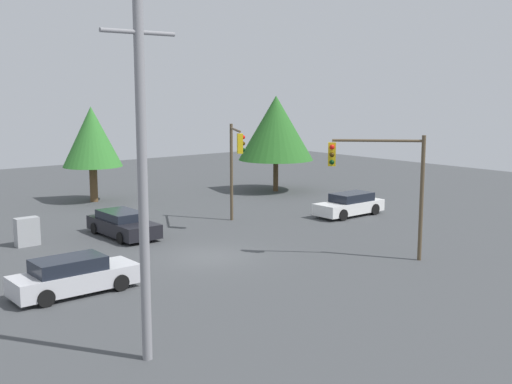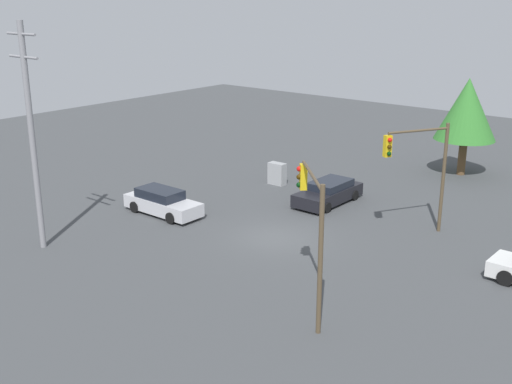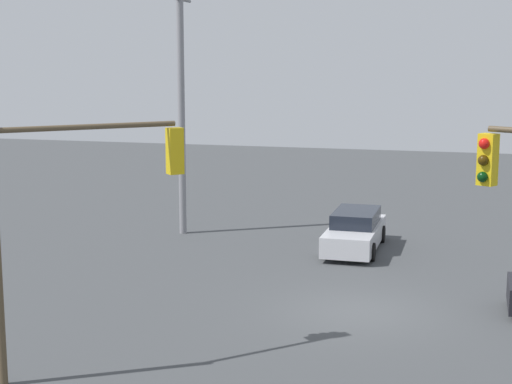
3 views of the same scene
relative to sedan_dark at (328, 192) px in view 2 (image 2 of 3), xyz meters
name	(u,v)px [view 2 (image 2 of 3)]	position (x,y,z in m)	size (l,w,h in m)	color
ground_plane	(276,238)	(-1.08, 6.39, -0.64)	(80.00, 80.00, 0.00)	#424447
sedan_dark	(328,192)	(0.00, 0.00, 0.00)	(2.06, 4.75, 1.31)	black
sedan_silver	(162,202)	(6.04, 7.53, 0.04)	(4.73, 1.84, 1.42)	silver
traffic_signal_main	(421,161)	(-6.29, 1.53, 3.26)	(1.97, 3.27, 5.68)	brown
traffic_signal_cross	(312,216)	(-6.81, 11.63, 3.26)	(3.14, 3.16, 5.64)	brown
utility_pole_tall	(32,133)	(6.93, 14.53, 5.00)	(2.20, 0.28, 10.69)	gray
electrical_cabinet	(277,174)	(4.65, -1.10, 0.07)	(1.13, 0.57, 1.41)	#9EA0A3
tree_corner	(467,110)	(-3.55, -10.89, 3.80)	(4.02, 4.02, 6.52)	brown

